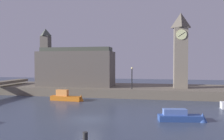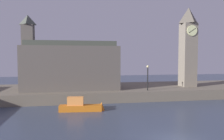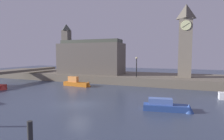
% 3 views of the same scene
% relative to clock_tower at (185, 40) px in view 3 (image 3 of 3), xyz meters
% --- Properties ---
extents(ground_plane, '(120.00, 120.00, 0.00)m').
position_rel_clock_tower_xyz_m(ground_plane, '(-11.16, -18.53, -8.30)').
color(ground_plane, '#384256').
extents(far_embankment, '(70.00, 12.00, 1.50)m').
position_rel_clock_tower_xyz_m(far_embankment, '(-11.16, 1.47, -7.55)').
color(far_embankment, '#6B6051').
rests_on(far_embankment, ground).
extents(clock_tower, '(2.48, 2.52, 13.15)m').
position_rel_clock_tower_xyz_m(clock_tower, '(0.00, 0.00, 0.00)').
color(clock_tower, slate).
rests_on(clock_tower, far_embankment).
extents(parliament_hall, '(14.25, 5.71, 11.08)m').
position_rel_clock_tower_xyz_m(parliament_hall, '(-19.52, 0.08, -3.19)').
color(parliament_hall, '#5B544C').
rests_on(parliament_hall, far_embankment).
extents(streetlamp, '(0.36, 0.36, 3.71)m').
position_rel_clock_tower_xyz_m(streetlamp, '(-8.17, -3.34, -4.47)').
color(streetlamp, black).
rests_on(streetlamp, far_embankment).
extents(mooring_post_right, '(0.31, 0.31, 1.79)m').
position_rel_clock_tower_xyz_m(mooring_post_right, '(-8.41, -28.37, -7.40)').
color(mooring_post_right, '#2C2C2C').
rests_on(mooring_post_right, ground).
extents(boat_patrol_orange, '(5.51, 1.44, 1.94)m').
position_rel_clock_tower_xyz_m(boat_patrol_orange, '(-17.71, -8.01, -7.74)').
color(boat_patrol_orange, orange).
rests_on(boat_patrol_orange, ground).
extents(boat_tour_blue, '(5.11, 1.97, 1.43)m').
position_rel_clock_tower_xyz_m(boat_tour_blue, '(-1.38, -17.40, -7.87)').
color(boat_tour_blue, '#2D4C93').
rests_on(boat_tour_blue, ground).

